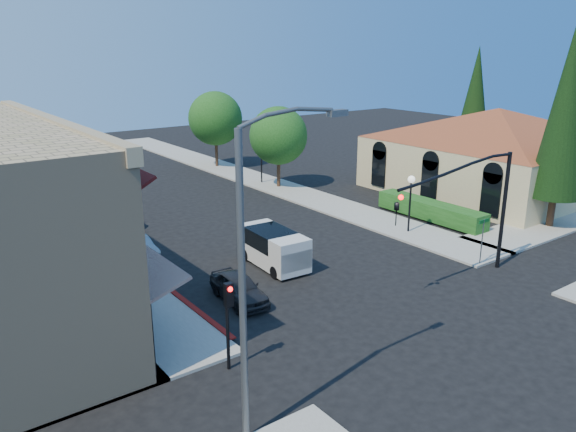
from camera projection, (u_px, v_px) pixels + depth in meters
ground at (414, 321)px, 23.20m from camera, size 120.00×120.00×0.00m
sidewalk_left at (32, 209)px, 38.99m from camera, size 3.50×50.00×0.12m
sidewalk_right at (245, 176)px, 48.94m from camera, size 3.50×50.00×0.12m
curb_red_strip at (177, 297)px, 25.44m from camera, size 0.25×10.00×0.06m
mission_building at (495, 143)px, 43.47m from camera, size 30.12×30.12×6.40m
hedge at (430, 220)px, 36.78m from camera, size 1.40×8.00×1.10m
conifer_near at (565, 111)px, 33.18m from camera, size 3.20×3.20×12.50m
conifer_far at (475, 98)px, 51.13m from camera, size 3.20×3.20×11.00m
street_tree_a at (278, 136)px, 43.92m from camera, size 4.56×4.56×6.48m
street_tree_b at (215, 118)px, 51.52m from camera, size 4.94×4.94×7.02m
signal_mast_arm at (480, 197)px, 26.49m from camera, size 8.01×0.39×6.00m
secondary_signal at (228, 310)px, 19.06m from camera, size 0.28×0.42×3.32m
cobra_streetlight at (253, 267)px, 14.93m from camera, size 3.60×0.25×9.31m
street_name_sign at (483, 234)px, 28.66m from camera, size 0.80×0.06×2.50m
lamppost_left_near at (138, 248)px, 23.73m from camera, size 0.44×0.44×3.57m
lamppost_left_far at (50, 185)px, 34.51m from camera, size 0.44×0.44×3.57m
lamppost_right_near at (411, 189)px, 33.40m from camera, size 0.44×0.44×3.57m
lamppost_right_far at (261, 151)px, 45.71m from camera, size 0.44×0.44×3.57m
white_van at (274, 246)px, 28.73m from camera, size 2.08×4.34×1.88m
parked_car_a at (239, 288)px, 24.91m from camera, size 1.79×3.81×1.26m
parked_car_b at (139, 247)px, 30.28m from camera, size 1.20×3.26×1.06m
parked_car_c at (123, 216)px, 35.71m from camera, size 1.74×3.90×1.11m
parked_car_d at (92, 195)px, 40.30m from camera, size 2.84×5.17×1.37m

